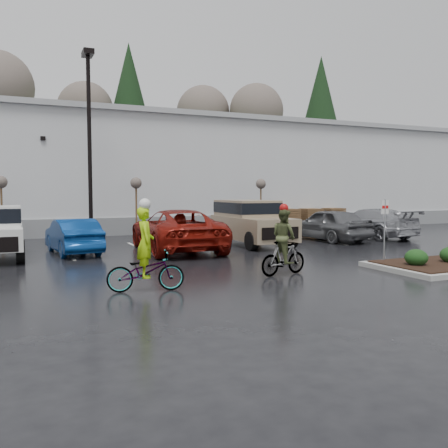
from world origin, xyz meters
name	(u,v)px	position (x,y,z in m)	size (l,w,h in m)	color
ground	(289,275)	(0.00, 0.00, 0.00)	(120.00, 120.00, 0.00)	black
warehouse	(128,175)	(0.00, 21.99, 3.65)	(60.50, 15.50, 7.20)	silver
wooded_ridge	(85,186)	(0.00, 45.00, 3.00)	(80.00, 25.00, 6.00)	#1A3616
lamppost	(89,125)	(-4.00, 12.00, 5.69)	(0.50, 1.00, 9.22)	black
sapling_west	(1,186)	(-8.00, 13.00, 2.73)	(0.60, 0.60, 3.20)	#432F1B
sapling_mid	(136,186)	(-1.50, 13.00, 2.73)	(0.60, 0.60, 3.20)	#432F1B
sapling_east	(261,187)	(6.00, 13.00, 2.73)	(0.60, 0.60, 3.20)	#432F1B
pallet_stack_a	(288,219)	(8.50, 14.00, 0.68)	(1.20, 1.20, 1.35)	#432F1B
pallet_stack_b	(310,219)	(10.20, 14.00, 0.68)	(1.20, 1.20, 1.35)	#432F1B
pallet_stack_c	(333,218)	(12.00, 14.00, 0.68)	(1.20, 1.20, 1.35)	#432F1B
shrub_a	(416,258)	(4.00, -1.00, 0.41)	(0.70, 0.70, 0.52)	black
fire_lane_sign	(385,223)	(3.80, 0.20, 1.41)	(0.30, 0.05, 2.20)	gray
car_blue	(73,236)	(-5.33, 7.55, 0.69)	(1.47, 4.21, 1.39)	navy
car_red	(176,230)	(-1.31, 6.69, 0.86)	(2.85, 6.19, 1.72)	maroon
suv_tan	(252,223)	(2.52, 7.31, 1.03)	(2.20, 5.10, 2.06)	gray
car_grey	(328,225)	(6.88, 7.51, 0.81)	(1.91, 4.74, 1.61)	#5D5E61
car_far_silver	(369,223)	(9.74, 7.83, 0.78)	(2.18, 5.36, 1.56)	#9FA1A7
cyclist_hivis	(146,263)	(-4.47, -0.60, 0.71)	(1.98, 0.98, 2.30)	#3F3F44
cyclist_olive	(284,249)	(-0.18, 0.00, 0.78)	(1.69, 0.85, 2.11)	#3F3F44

